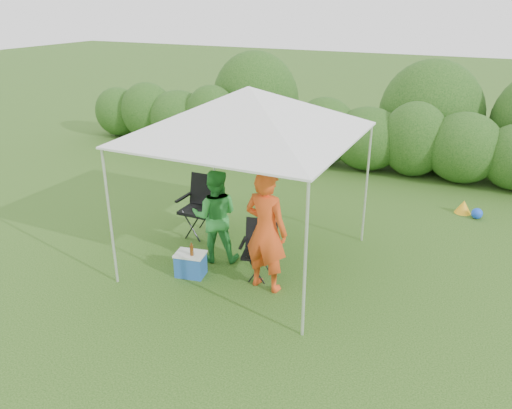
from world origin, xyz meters
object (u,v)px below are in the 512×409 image
at_px(chair_right, 260,245).
at_px(cooler, 191,264).
at_px(man, 266,231).
at_px(canopy, 248,111).
at_px(chair_left, 201,202).
at_px(woman, 215,216).

height_order(chair_right, cooler, chair_right).
relative_size(man, cooler, 3.64).
relative_size(canopy, cooler, 6.11).
bearing_deg(chair_left, canopy, -24.81).
height_order(chair_right, man, man).
bearing_deg(woman, canopy, -179.92).
bearing_deg(woman, cooler, 58.73).
bearing_deg(woman, chair_right, 148.82).
xyz_separation_m(canopy, chair_right, (0.35, -0.34, -1.97)).
bearing_deg(man, cooler, 16.43).
bearing_deg(canopy, cooler, -125.19).
xyz_separation_m(chair_right, woman, (-0.85, 0.13, 0.28)).
distance_m(woman, cooler, 0.87).
bearing_deg(cooler, woman, 70.38).
xyz_separation_m(chair_left, woman, (0.74, -0.76, 0.16)).
relative_size(chair_right, chair_left, 0.82).
bearing_deg(cooler, chair_right, 17.13).
bearing_deg(woman, chair_left, -68.75).
bearing_deg(chair_right, woman, 157.05).
bearing_deg(cooler, chair_left, 103.54).
distance_m(canopy, man, 1.78).
xyz_separation_m(canopy, chair_left, (-1.24, 0.55, -1.85)).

